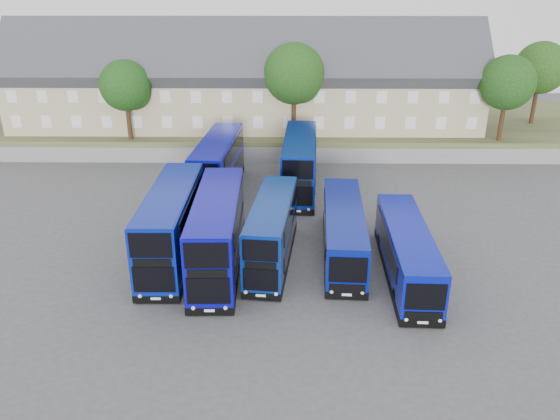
{
  "coord_description": "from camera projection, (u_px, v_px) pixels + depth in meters",
  "views": [
    {
      "loc": [
        1.34,
        -26.88,
        16.48
      ],
      "look_at": [
        0.91,
        6.86,
        2.2
      ],
      "focal_mm": 35.0,
      "sensor_mm": 36.0,
      "label": 1
    }
  ],
  "objects": [
    {
      "name": "earth_bank",
      "position": [
        275.0,
        127.0,
        62.11
      ],
      "size": [
        80.0,
        20.0,
        2.0
      ],
      "primitive_type": "cube",
      "color": "#454B2A",
      "rests_on": "ground"
    },
    {
      "name": "tree_west",
      "position": [
        127.0,
        87.0,
        51.72
      ],
      "size": [
        4.8,
        4.8,
        7.65
      ],
      "color": "#382314",
      "rests_on": "earth_bank"
    },
    {
      "name": "terrace_row",
      "position": [
        245.0,
        83.0,
        56.28
      ],
      "size": [
        48.0,
        10.4,
        11.2
      ],
      "color": "tan",
      "rests_on": "earth_bank"
    },
    {
      "name": "retaining_wall",
      "position": [
        273.0,
        155.0,
        53.0
      ],
      "size": [
        70.0,
        0.4,
        1.5
      ],
      "primitive_type": "cube",
      "color": "slate",
      "rests_on": "ground"
    },
    {
      "name": "dd_rear_right",
      "position": [
        300.0,
        164.0,
        45.58
      ],
      "size": [
        3.19,
        11.57,
        4.55
      ],
      "rotation": [
        0.0,
        0.0,
        -0.05
      ],
      "color": "navy",
      "rests_on": "ground"
    },
    {
      "name": "dd_rear_left",
      "position": [
        218.0,
        167.0,
        44.96
      ],
      "size": [
        3.38,
        11.51,
        4.52
      ],
      "rotation": [
        0.0,
        0.0,
        -0.07
      ],
      "color": "#080DA4",
      "rests_on": "ground"
    },
    {
      "name": "tree_far",
      "position": [
        541.0,
        70.0,
        57.4
      ],
      "size": [
        5.44,
        5.44,
        8.67
      ],
      "color": "#382314",
      "rests_on": "earth_bank"
    },
    {
      "name": "tree_mid",
      "position": [
        296.0,
        76.0,
        51.59
      ],
      "size": [
        5.76,
        5.76,
        9.18
      ],
      "color": "#382314",
      "rests_on": "earth_bank"
    },
    {
      "name": "coach_east_b",
      "position": [
        406.0,
        253.0,
        32.42
      ],
      "size": [
        2.74,
        11.28,
        3.06
      ],
      "rotation": [
        0.0,
        0.0,
        -0.03
      ],
      "color": "#0814A3",
      "rests_on": "ground"
    },
    {
      "name": "dd_front_mid",
      "position": [
        218.0,
        233.0,
        33.22
      ],
      "size": [
        2.89,
        11.44,
        4.52
      ],
      "rotation": [
        0.0,
        0.0,
        0.02
      ],
      "color": "#0908A1",
      "rests_on": "ground"
    },
    {
      "name": "dd_front_right",
      "position": [
        272.0,
        233.0,
        33.99
      ],
      "size": [
        3.27,
        10.06,
        3.93
      ],
      "rotation": [
        0.0,
        0.0,
        -0.1
      ],
      "color": "navy",
      "rests_on": "ground"
    },
    {
      "name": "tree_east",
      "position": [
        509.0,
        85.0,
        51.16
      ],
      "size": [
        5.12,
        5.12,
        8.16
      ],
      "color": "#382314",
      "rests_on": "earth_bank"
    },
    {
      "name": "ground",
      "position": [
        263.0,
        292.0,
        31.19
      ],
      "size": [
        120.0,
        120.0,
        0.0
      ],
      "primitive_type": "plane",
      "color": "#4A4B50",
      "rests_on": "ground"
    },
    {
      "name": "coach_east_a",
      "position": [
        343.0,
        232.0,
        34.98
      ],
      "size": [
        3.02,
        11.62,
        3.14
      ],
      "rotation": [
        0.0,
        0.0,
        -0.05
      ],
      "color": "#071586",
      "rests_on": "ground"
    },
    {
      "name": "dd_front_left",
      "position": [
        172.0,
        226.0,
        34.28
      ],
      "size": [
        2.7,
        11.37,
        4.51
      ],
      "rotation": [
        0.0,
        0.0,
        0.01
      ],
      "color": "#081B96",
      "rests_on": "ground"
    }
  ]
}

